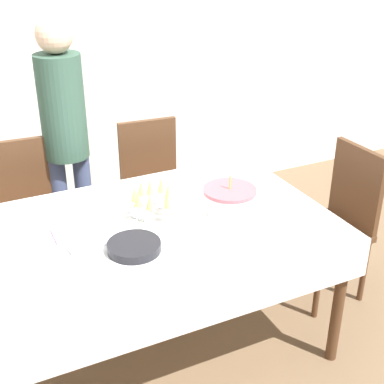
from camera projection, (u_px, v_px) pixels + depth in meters
name	position (u px, v px, depth m)	size (l,w,h in m)	color
ground_plane	(144.00, 349.00, 3.00)	(12.00, 12.00, 0.00)	brown
wall_back	(48.00, 48.00, 3.81)	(8.00, 0.05, 2.70)	silver
dining_table	(139.00, 246.00, 2.69)	(1.95, 1.16, 0.78)	white
dining_chair_far_left	(24.00, 212.00, 3.32)	(0.44, 0.44, 0.97)	#51331E
dining_chair_far_right	(154.00, 186.00, 3.65)	(0.45, 0.45, 0.97)	#51331E
dining_chair_right_end	(338.00, 216.00, 3.26)	(0.43, 0.43, 0.97)	#51331E
birthday_cake	(229.00, 199.00, 2.81)	(0.28, 0.28, 0.19)	white
champagne_tray	(153.00, 200.00, 2.72)	(0.30, 0.30, 0.18)	silver
plate_stack_main	(134.00, 247.00, 2.46)	(0.25, 0.25, 0.04)	black
cake_knife	(264.00, 227.00, 2.66)	(0.28, 0.15, 0.00)	silver
fork_pile	(86.00, 246.00, 2.49)	(0.18, 0.08, 0.02)	silver
napkin_pile	(69.00, 234.00, 2.59)	(0.15, 0.15, 0.01)	pink
person_standing	(64.00, 126.00, 3.31)	(0.28, 0.28, 1.68)	#3F4C72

